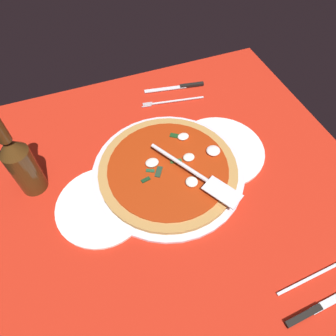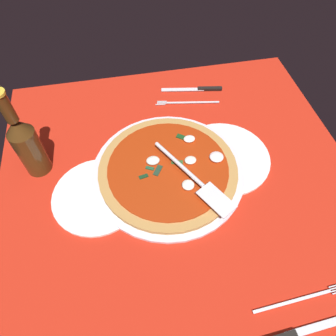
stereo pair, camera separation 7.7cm
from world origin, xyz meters
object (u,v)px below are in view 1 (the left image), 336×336
(dinner_plate_right, at_px, (219,150))
(pizza_server, at_px, (196,174))
(pizza, at_px, (169,168))
(place_setting_far, at_px, (177,94))
(dinner_plate_left, at_px, (102,206))
(beer_bottle, at_px, (21,163))
(place_setting_near, at_px, (319,291))

(dinner_plate_right, bearing_deg, pizza_server, -145.05)
(dinner_plate_right, height_order, pizza, pizza)
(pizza, height_order, place_setting_far, pizza)
(pizza, bearing_deg, dinner_plate_left, -168.42)
(dinner_plate_left, relative_size, dinner_plate_right, 0.90)
(pizza_server, height_order, beer_bottle, beer_bottle)
(pizza, bearing_deg, place_setting_near, -65.21)
(place_setting_far, bearing_deg, dinner_plate_right, 104.97)
(pizza, xyz_separation_m, place_setting_far, (0.13, 0.27, -0.02))
(dinner_plate_right, distance_m, pizza, 0.16)
(place_setting_near, relative_size, place_setting_far, 0.98)
(dinner_plate_left, height_order, pizza, pizza)
(pizza, height_order, place_setting_near, pizza)
(pizza_server, bearing_deg, pizza, -168.59)
(dinner_plate_right, relative_size, beer_bottle, 0.96)
(dinner_plate_right, relative_size, place_setting_far, 1.12)
(pizza, bearing_deg, beer_bottle, 166.47)
(place_setting_far, bearing_deg, beer_bottle, 32.67)
(pizza, relative_size, place_setting_near, 1.67)
(pizza_server, relative_size, beer_bottle, 0.96)
(beer_bottle, bearing_deg, pizza, -13.53)
(dinner_plate_right, bearing_deg, place_setting_far, 95.22)
(dinner_plate_left, relative_size, pizza, 0.61)
(dinner_plate_right, distance_m, place_setting_near, 0.40)
(pizza_server, bearing_deg, dinner_plate_left, -124.11)
(dinner_plate_left, distance_m, beer_bottle, 0.21)
(dinner_plate_right, height_order, pizza_server, pizza_server)
(dinner_plate_right, bearing_deg, pizza, -173.59)
(place_setting_near, bearing_deg, place_setting_far, 91.35)
(pizza_server, distance_m, beer_bottle, 0.40)
(dinner_plate_right, xyz_separation_m, pizza, (-0.15, -0.02, 0.01))
(dinner_plate_right, height_order, place_setting_near, place_setting_near)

